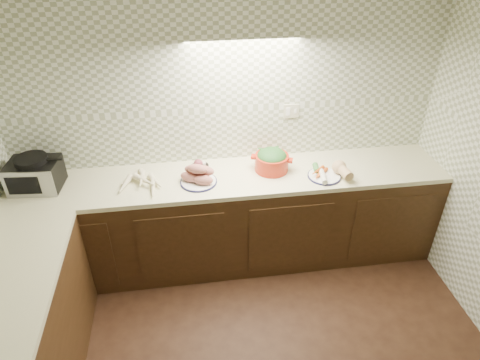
{
  "coord_description": "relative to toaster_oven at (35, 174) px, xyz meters",
  "views": [
    {
      "loc": [
        -0.36,
        -1.45,
        2.81
      ],
      "look_at": [
        0.03,
        1.25,
        1.02
      ],
      "focal_mm": 32.0,
      "sensor_mm": 36.0,
      "label": 1
    }
  ],
  "objects": [
    {
      "name": "room",
      "position": [
        1.54,
        -1.56,
        0.6
      ],
      "size": [
        3.6,
        3.6,
        2.6
      ],
      "color": "black",
      "rests_on": "ground"
    },
    {
      "name": "counter",
      "position": [
        0.86,
        -0.88,
        -0.58
      ],
      "size": [
        3.6,
        3.6,
        0.9
      ],
      "color": "black",
      "rests_on": "ground"
    },
    {
      "name": "toaster_oven",
      "position": [
        0.0,
        0.0,
        0.0
      ],
      "size": [
        0.4,
        0.33,
        0.27
      ],
      "rotation": [
        0.0,
        0.0,
        -0.09
      ],
      "color": "black",
      "rests_on": "counter"
    },
    {
      "name": "parsnip_pile",
      "position": [
        0.8,
        -0.08,
        -0.09
      ],
      "size": [
        0.37,
        0.38,
        0.07
      ],
      "color": "beige",
      "rests_on": "counter"
    },
    {
      "name": "sweet_potato_plate",
      "position": [
        1.27,
        -0.11,
        -0.06
      ],
      "size": [
        0.31,
        0.3,
        0.17
      ],
      "rotation": [
        0.0,
        0.0,
        -0.44
      ],
      "color": "#12123A",
      "rests_on": "counter"
    },
    {
      "name": "onion_bowl",
      "position": [
        1.29,
        0.06,
        -0.09
      ],
      "size": [
        0.14,
        0.14,
        0.11
      ],
      "color": "black",
      "rests_on": "counter"
    },
    {
      "name": "dutch_oven",
      "position": [
        1.89,
        -0.01,
        -0.03
      ],
      "size": [
        0.36,
        0.36,
        0.2
      ],
      "rotation": [
        0.0,
        0.0,
        -0.35
      ],
      "color": "red",
      "rests_on": "counter"
    },
    {
      "name": "veg_plate",
      "position": [
        2.36,
        -0.16,
        -0.08
      ],
      "size": [
        0.32,
        0.29,
        0.13
      ],
      "rotation": [
        0.0,
        0.0,
        0.01
      ],
      "color": "#12123A",
      "rests_on": "counter"
    }
  ]
}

